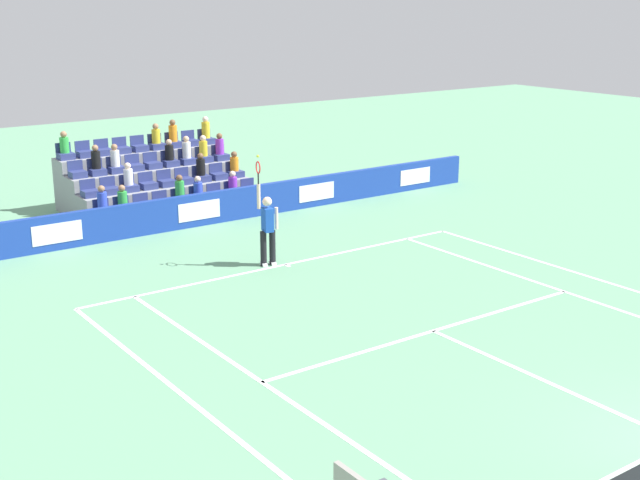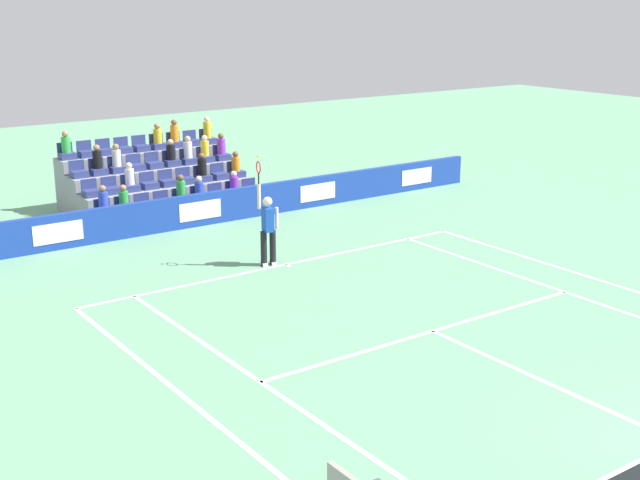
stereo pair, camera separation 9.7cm
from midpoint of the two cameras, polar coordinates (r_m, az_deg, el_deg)
The scene contains 11 objects.
line_baseline at distance 21.64m, azimuth -2.48°, elevation -1.65°, with size 10.97×0.10×0.01m, color white.
line_service at distance 17.57m, azimuth 7.45°, elevation -6.06°, with size 8.23×0.10×0.01m, color white.
line_centre_service at distance 15.61m, azimuth 15.57°, elevation -9.49°, with size 0.10×6.40×0.01m, color white.
line_singles_sideline_left at distance 14.92m, azimuth -3.17°, elevation -10.11°, with size 0.10×11.89×0.01m, color white.
line_singles_sideline_right at distance 20.19m, azimuth 16.94°, elevation -3.68°, with size 0.10×11.89×0.01m, color white.
line_doubles_sideline_left at distance 14.31m, azimuth -7.89°, elevation -11.44°, with size 0.10×11.89×0.01m, color white.
line_doubles_sideline_right at distance 21.25m, azimuth 19.21°, elevation -2.90°, with size 0.10×11.89×0.01m, color white.
line_centre_mark at distance 21.56m, azimuth -2.34°, elevation -1.72°, with size 0.10×0.20×0.01m, color white.
sponsor_barrier at distance 25.43m, azimuth -8.32°, elevation 2.01°, with size 21.30×0.22×0.97m.
tennis_player at distance 21.35m, azimuth -3.68°, elevation 0.84°, with size 0.51×0.40×2.85m.
stadium_stand at distance 27.96m, azimuth -11.11°, elevation 3.60°, with size 5.58×3.80×2.62m.
Camera 1 is at (11.29, 5.36, 6.57)m, focal length 47.70 mm.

